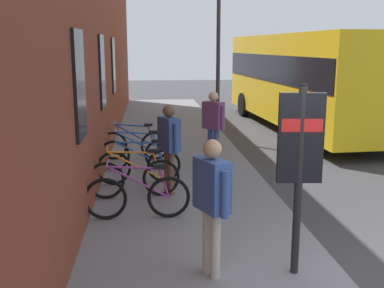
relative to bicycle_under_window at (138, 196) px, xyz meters
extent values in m
plane|color=#38383A|center=(3.54, -3.68, -0.51)|extent=(60.00, 60.00, 0.00)
cube|color=slate|center=(5.54, -0.93, -0.45)|extent=(24.00, 3.50, 0.12)
cube|color=black|center=(-0.46, 0.80, 1.89)|extent=(0.90, 0.06, 1.60)
cube|color=black|center=(3.04, 0.80, 1.89)|extent=(0.90, 0.06, 1.60)
cube|color=black|center=(6.54, 0.80, 1.89)|extent=(0.90, 0.06, 1.60)
torus|color=black|center=(0.00, 0.53, -0.03)|extent=(0.06, 0.72, 0.72)
torus|color=black|center=(0.00, -0.52, -0.03)|extent=(0.06, 0.72, 0.72)
cylinder|color=#8C338C|center=(0.00, -0.02, 0.25)|extent=(0.04, 1.02, 0.58)
cylinder|color=#8C338C|center=(0.00, 0.06, 0.50)|extent=(0.04, 0.85, 0.09)
cylinder|color=#8C338C|center=(0.00, -0.44, 0.22)|extent=(0.04, 0.18, 0.51)
cube|color=black|center=(0.00, -0.37, 0.51)|extent=(0.10, 0.20, 0.06)
cylinder|color=#8C338C|center=(0.00, 0.48, 0.57)|extent=(0.48, 0.03, 0.02)
torus|color=black|center=(1.08, 0.62, -0.03)|extent=(0.12, 0.72, 0.72)
torus|color=black|center=(1.17, -0.43, -0.03)|extent=(0.12, 0.72, 0.72)
cylinder|color=orange|center=(1.13, 0.07, 0.25)|extent=(0.12, 1.02, 0.58)
cylinder|color=orange|center=(1.12, 0.15, 0.50)|extent=(0.11, 0.85, 0.09)
cylinder|color=orange|center=(1.16, -0.35, 0.22)|extent=(0.05, 0.19, 0.51)
cube|color=black|center=(1.16, -0.28, 0.51)|extent=(0.12, 0.21, 0.06)
cylinder|color=orange|center=(1.09, 0.57, 0.57)|extent=(0.48, 0.06, 0.02)
torus|color=black|center=(1.98, 0.53, -0.03)|extent=(0.14, 0.72, 0.72)
torus|color=black|center=(2.09, -0.51, -0.03)|extent=(0.14, 0.72, 0.72)
cylinder|color=#1E4CA5|center=(2.03, -0.01, 0.25)|extent=(0.14, 1.02, 0.58)
cylinder|color=#1E4CA5|center=(2.03, 0.06, 0.50)|extent=(0.13, 0.85, 0.09)
cylinder|color=#1E4CA5|center=(2.08, -0.44, 0.22)|extent=(0.06, 0.19, 0.51)
cube|color=black|center=(2.07, -0.36, 0.51)|extent=(0.12, 0.21, 0.06)
cylinder|color=#1E4CA5|center=(1.98, 0.48, 0.57)|extent=(0.48, 0.07, 0.02)
torus|color=black|center=(3.12, 0.60, -0.03)|extent=(0.07, 0.72, 0.72)
torus|color=black|center=(3.10, -0.45, -0.03)|extent=(0.07, 0.72, 0.72)
cylinder|color=#1E4CA5|center=(3.11, 0.05, 0.25)|extent=(0.05, 1.02, 0.58)
cylinder|color=#1E4CA5|center=(3.11, 0.12, 0.50)|extent=(0.05, 0.85, 0.09)
cylinder|color=#1E4CA5|center=(3.10, -0.38, 0.22)|extent=(0.04, 0.18, 0.51)
cube|color=black|center=(3.10, -0.30, 0.51)|extent=(0.10, 0.20, 0.06)
cylinder|color=#1E4CA5|center=(3.12, 0.55, 0.57)|extent=(0.48, 0.03, 0.02)
torus|color=black|center=(4.20, 0.70, -0.03)|extent=(0.14, 0.72, 0.72)
torus|color=black|center=(4.07, -0.35, -0.03)|extent=(0.14, 0.72, 0.72)
cylinder|color=#1E4CA5|center=(4.13, 0.15, 0.25)|extent=(0.15, 1.01, 0.58)
cylinder|color=#1E4CA5|center=(4.14, 0.22, 0.50)|extent=(0.14, 0.85, 0.09)
cylinder|color=#1E4CA5|center=(4.08, -0.27, 0.22)|extent=(0.06, 0.19, 0.51)
cube|color=black|center=(4.09, -0.20, 0.51)|extent=(0.12, 0.21, 0.06)
cylinder|color=#1E4CA5|center=(4.19, 0.65, 0.57)|extent=(0.48, 0.08, 0.02)
cylinder|color=black|center=(-2.07, -2.02, 0.81)|extent=(0.10, 0.10, 2.40)
cube|color=black|center=(-2.07, -2.02, 1.36)|extent=(0.13, 0.56, 1.10)
cube|color=red|center=(-2.07, -2.02, 1.53)|extent=(0.14, 0.50, 0.16)
cube|color=yellow|center=(8.73, -5.68, 1.34)|extent=(10.63, 3.12, 3.00)
cube|color=black|center=(8.73, -5.68, 1.70)|extent=(10.42, 3.15, 0.90)
cylinder|color=black|center=(5.45, -7.08, -0.01)|extent=(1.01, 0.31, 1.00)
cylinder|color=black|center=(5.31, -4.68, -0.01)|extent=(1.01, 0.31, 1.00)
cylinder|color=black|center=(12.16, -6.68, -0.01)|extent=(1.01, 0.31, 1.00)
cylinder|color=black|center=(12.02, -4.28, -0.01)|extent=(1.01, 0.31, 1.00)
cylinder|color=#B2A599|center=(-2.11, -0.99, 0.04)|extent=(0.13, 0.13, 0.86)
cylinder|color=#B2A599|center=(-1.95, -0.92, 0.04)|extent=(0.13, 0.13, 0.86)
cube|color=#334C8C|center=(-2.03, -0.96, 0.79)|extent=(0.56, 0.44, 0.64)
sphere|color=tan|center=(-2.03, -0.96, 1.24)|extent=(0.23, 0.23, 0.23)
cylinder|color=#334C8C|center=(-2.29, -1.07, 0.75)|extent=(0.10, 0.10, 0.57)
cylinder|color=#334C8C|center=(-1.78, -0.84, 0.75)|extent=(0.10, 0.10, 0.57)
cylinder|color=#334C8C|center=(3.60, -1.70, 0.05)|extent=(0.13, 0.13, 0.87)
cylinder|color=#334C8C|center=(3.46, -1.82, 0.05)|extent=(0.13, 0.13, 0.87)
cube|color=#723F72|center=(3.53, -1.76, 0.81)|extent=(0.55, 0.54, 0.66)
sphere|color=#D8AD8C|center=(3.53, -1.76, 1.27)|extent=(0.24, 0.24, 0.24)
cylinder|color=#723F72|center=(3.74, -1.57, 0.77)|extent=(0.10, 0.10, 0.58)
cylinder|color=#723F72|center=(3.32, -1.96, 0.77)|extent=(0.10, 0.10, 0.58)
cylinder|color=brown|center=(1.39, -0.55, 0.04)|extent=(0.13, 0.13, 0.86)
cylinder|color=brown|center=(1.23, -0.63, 0.04)|extent=(0.13, 0.13, 0.86)
cube|color=#334C8C|center=(1.31, -0.59, 0.80)|extent=(0.56, 0.44, 0.65)
sphere|color=brown|center=(1.31, -0.59, 1.25)|extent=(0.23, 0.23, 0.23)
cylinder|color=#334C8C|center=(1.57, -0.47, 0.75)|extent=(0.10, 0.10, 0.57)
cylinder|color=#334C8C|center=(1.05, -0.71, 0.75)|extent=(0.10, 0.10, 0.57)
cylinder|color=#333338|center=(6.91, -2.38, 1.96)|extent=(0.12, 0.12, 4.69)
camera|label=1|loc=(-7.35, -0.20, 2.45)|focal=43.05mm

